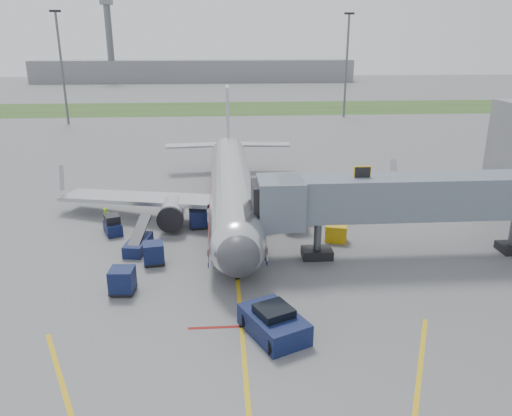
{
  "coord_description": "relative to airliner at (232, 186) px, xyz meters",
  "views": [
    {
      "loc": [
        -0.96,
        -28.47,
        15.35
      ],
      "look_at": [
        1.64,
        7.31,
        3.2
      ],
      "focal_mm": 35.0,
      "sensor_mm": 36.0,
      "label": 1
    }
  ],
  "objects": [
    {
      "name": "ground",
      "position": [
        -0.0,
        -15.25,
        -2.65
      ],
      "size": [
        400.0,
        400.0,
        0.0
      ],
      "primitive_type": "plane",
      "color": "#565659",
      "rests_on": "ground"
    },
    {
      "name": "grass_strip",
      "position": [
        -0.0,
        74.75,
        -2.64
      ],
      "size": [
        300.0,
        25.0,
        0.01
      ],
      "primitive_type": "cube",
      "color": "#2D4C1E",
      "rests_on": "ground"
    },
    {
      "name": "apron_markings",
      "position": [
        -0.0,
        -22.65,
        -2.64
      ],
      "size": [
        21.52,
        50.0,
        0.01
      ],
      "color": "gold",
      "rests_on": "ground"
    },
    {
      "name": "airliner",
      "position": [
        0.0,
        0.0,
        0.0
      ],
      "size": [
        32.1,
        35.67,
        10.25
      ],
      "color": "silver",
      "rests_on": "ground"
    },
    {
      "name": "jet_bridge",
      "position": [
        12.86,
        -10.25,
        1.82
      ],
      "size": [
        25.3,
        4.0,
        6.9
      ],
      "color": "slate",
      "rests_on": "ground"
    },
    {
      "name": "light_mast_left",
      "position": [
        -30.0,
        54.75,
        8.13
      ],
      "size": [
        2.0,
        0.44,
        20.4
      ],
      "color": "#595B60",
      "rests_on": "ground"
    },
    {
      "name": "light_mast_right",
      "position": [
        25.0,
        59.75,
        8.13
      ],
      "size": [
        2.0,
        0.44,
        20.4
      ],
      "color": "#595B60",
      "rests_on": "ground"
    },
    {
      "name": "distant_terminal",
      "position": [
        -10.0,
        154.75,
        1.35
      ],
      "size": [
        120.0,
        14.0,
        8.0
      ],
      "primitive_type": "cube",
      "color": "slate",
      "rests_on": "ground"
    },
    {
      "name": "control_tower",
      "position": [
        -40.0,
        149.75,
        14.68
      ],
      "size": [
        4.0,
        4.0,
        30.0
      ],
      "color": "#595B60",
      "rests_on": "ground"
    },
    {
      "name": "pushback_tug",
      "position": [
        1.72,
        -20.14,
        -1.95
      ],
      "size": [
        3.92,
        4.68,
        1.67
      ],
      "color": "#0C1835",
      "rests_on": "ground"
    },
    {
      "name": "baggage_tug",
      "position": [
        -10.04,
        -4.23,
        -1.92
      ],
      "size": [
        2.01,
        2.62,
        1.63
      ],
      "color": "#0C1835",
      "rests_on": "ground"
    },
    {
      "name": "baggage_cart_a",
      "position": [
        -3.0,
        -3.35,
        -1.84
      ],
      "size": [
        1.63,
        1.63,
        1.58
      ],
      "color": "#0C1835",
      "rests_on": "ground"
    },
    {
      "name": "baggage_cart_b",
      "position": [
        -7.36,
        -14.72,
        -1.8
      ],
      "size": [
        1.64,
        1.64,
        1.66
      ],
      "color": "#0C1835",
      "rests_on": "ground"
    },
    {
      "name": "baggage_cart_c",
      "position": [
        -5.91,
        -10.46,
        -1.84
      ],
      "size": [
        1.7,
        1.7,
        1.59
      ],
      "color": "#0C1835",
      "rests_on": "ground"
    },
    {
      "name": "belt_loader",
      "position": [
        -7.4,
        -7.87,
        -2.13
      ],
      "size": [
        1.91,
        4.39,
        2.08
      ],
      "color": "#0C1835",
      "rests_on": "ground"
    },
    {
      "name": "ground_power_cart",
      "position": [
        8.11,
        -7.25,
        -1.98
      ],
      "size": [
        1.92,
        1.54,
        1.34
      ],
      "color": "gold",
      "rests_on": "ground"
    },
    {
      "name": "ramp_worker",
      "position": [
        -10.7,
        -3.24,
        -1.69
      ],
      "size": [
        0.83,
        0.75,
        1.91
      ],
      "primitive_type": "imported",
      "rotation": [
        0.0,
        0.0,
        0.54
      ],
      "color": "#9CD419",
      "rests_on": "ground"
    }
  ]
}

